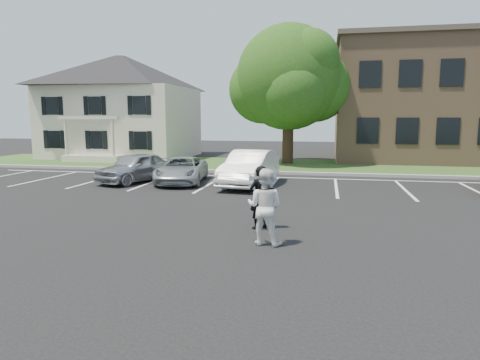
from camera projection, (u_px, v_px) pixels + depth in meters
name	position (u px, v px, depth m)	size (l,w,h in m)	color
ground_plane	(232.00, 233.00, 11.13)	(90.00, 90.00, 0.00)	black
curb	(281.00, 173.00, 22.76)	(40.00, 0.30, 0.15)	gray
grass_strip	(288.00, 165.00, 26.64)	(44.00, 8.00, 0.08)	#2D4A1C
stall_lines	(305.00, 183.00, 19.54)	(34.00, 5.36, 0.01)	silver
house	(122.00, 107.00, 32.52)	(10.30, 9.22, 7.60)	beige
tree	(290.00, 80.00, 26.98)	(7.80, 7.20, 8.80)	black
man_black_suit	(259.00, 197.00, 11.46)	(0.62, 0.41, 1.71)	black
man_white_shirt	(265.00, 207.00, 10.01)	(0.88, 0.68, 1.81)	white
car_silver_west	(136.00, 167.00, 19.95)	(1.63, 4.05, 1.38)	#ADADB2
car_silver_minivan	(182.00, 170.00, 19.69)	(1.98, 4.29, 1.19)	#A8ACB0
car_white_sedan	(250.00, 168.00, 18.83)	(1.65, 4.73, 1.56)	white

